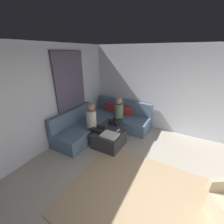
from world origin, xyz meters
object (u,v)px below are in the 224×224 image
(game_remote, at_px, (118,130))
(person_on_couch_side, at_px, (94,122))
(person_on_couch_back, at_px, (117,114))
(ottoman, at_px, (109,139))
(coffee_mug, at_px, (105,126))
(sectional_couch, at_px, (104,123))

(game_remote, xyz_separation_m, person_on_couch_side, (-0.62, -0.27, 0.23))
(game_remote, xyz_separation_m, person_on_couch_back, (-0.30, 0.51, 0.23))
(game_remote, bearing_deg, ottoman, -129.29)
(ottoman, relative_size, person_on_couch_back, 0.63)
(person_on_couch_back, xyz_separation_m, person_on_couch_side, (-0.32, -0.78, 0.00))
(coffee_mug, bearing_deg, person_on_couch_side, -134.50)
(sectional_couch, height_order, person_on_couch_back, person_on_couch_back)
(game_remote, distance_m, person_on_couch_side, 0.71)
(ottoman, height_order, game_remote, game_remote)
(person_on_couch_side, bearing_deg, ottoman, 95.89)
(sectional_couch, bearing_deg, person_on_couch_side, -78.41)
(sectional_couch, distance_m, person_on_couch_side, 0.83)
(sectional_couch, relative_size, ottoman, 3.36)
(sectional_couch, xyz_separation_m, game_remote, (0.77, -0.45, 0.15))
(person_on_couch_back, bearing_deg, game_remote, 120.68)
(coffee_mug, relative_size, game_remote, 0.63)
(game_remote, height_order, person_on_couch_back, person_on_couch_back)
(sectional_couch, bearing_deg, person_on_couch_back, 6.72)
(coffee_mug, distance_m, person_on_couch_side, 0.37)
(game_remote, bearing_deg, person_on_couch_back, 120.68)
(ottoman, distance_m, person_on_couch_side, 0.63)
(game_remote, bearing_deg, coffee_mug, -174.29)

